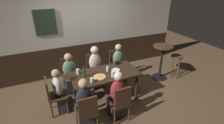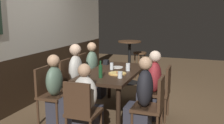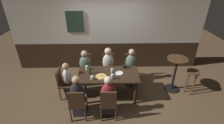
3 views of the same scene
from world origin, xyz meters
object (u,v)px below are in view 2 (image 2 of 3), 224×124
at_px(pizza, 117,73).
at_px(tumbler_water, 86,75).
at_px(bar_stool, 140,58).
at_px(side_bar_table, 129,59).
at_px(chair_left_far, 48,92).
at_px(person_head_west, 87,109).
at_px(person_left_near, 141,104).
at_px(beer_glass_tall, 112,67).
at_px(chair_mid_near, 161,90).
at_px(person_right_far, 94,74).
at_px(dining_table, 113,76).
at_px(highball_clear, 120,75).
at_px(chair_left_near, 153,104).
at_px(chair_right_far, 87,72).
at_px(plate_white_large, 117,67).
at_px(person_left_far, 58,95).
at_px(chair_head_west, 81,110).
at_px(chair_mid_far, 70,81).
at_px(person_mid_near, 151,90).
at_px(condiment_caddy, 106,62).
at_px(person_mid_far, 78,81).
at_px(beer_bottle_green, 100,71).
at_px(pint_glass_stout, 128,68).

bearing_deg(pizza, tumbler_water, 138.04).
bearing_deg(bar_stool, side_bar_table, 161.57).
height_order(chair_left_far, person_head_west, person_head_west).
height_order(person_left_near, beer_glass_tall, person_left_near).
height_order(chair_mid_near, person_right_far, person_right_far).
distance_m(dining_table, highball_clear, 0.50).
height_order(chair_left_near, pizza, chair_left_near).
xyz_separation_m(chair_mid_near, beer_glass_tall, (0.10, 0.89, 0.30)).
relative_size(chair_right_far, plate_white_large, 4.13).
xyz_separation_m(chair_left_near, chair_mid_near, (0.71, 0.00, 0.00)).
relative_size(person_left_far, beer_glass_tall, 9.00).
distance_m(chair_head_west, beer_glass_tall, 1.35).
xyz_separation_m(chair_mid_far, chair_right_far, (0.71, 0.00, 0.00)).
xyz_separation_m(chair_left_far, person_mid_near, (0.71, -1.49, -0.02)).
xyz_separation_m(chair_mid_near, chair_right_far, (0.71, 1.65, 0.00)).
bearing_deg(beer_glass_tall, chair_left_far, 136.43).
height_order(chair_mid_far, side_bar_table, side_bar_table).
distance_m(chair_mid_far, pizza, 1.02).
xyz_separation_m(condiment_caddy, side_bar_table, (1.44, -0.05, -0.17)).
height_order(chair_mid_near, plate_white_large, chair_mid_near).
bearing_deg(person_mid_far, dining_table, -90.00).
relative_size(dining_table, highball_clear, 15.95).
bearing_deg(highball_clear, person_left_near, -126.36).
bearing_deg(beer_glass_tall, person_left_far, 143.22).
bearing_deg(person_right_far, beer_glass_tall, -135.22).
xyz_separation_m(chair_left_far, chair_head_west, (-0.51, -0.83, 0.00)).
distance_m(chair_right_far, plate_white_large, 0.94).
bearing_deg(person_mid_far, beer_bottle_green, -127.65).
distance_m(person_left_far, beer_glass_tall, 1.06).
bearing_deg(chair_head_west, chair_left_far, 58.24).
bearing_deg(highball_clear, chair_head_west, 162.22).
height_order(person_head_west, side_bar_table, person_head_west).
bearing_deg(pizza, chair_mid_near, -74.93).
height_order(person_left_near, pizza, person_left_near).
distance_m(chair_left_near, chair_left_far, 1.65).
xyz_separation_m(pint_glass_stout, beer_bottle_green, (-0.59, 0.26, 0.05)).
bearing_deg(bar_stool, beer_bottle_green, -178.41).
distance_m(person_mid_far, person_head_west, 1.25).
height_order(person_right_far, beer_glass_tall, person_right_far).
bearing_deg(chair_left_near, beer_bottle_green, 75.92).
relative_size(chair_mid_far, side_bar_table, 0.84).
distance_m(person_left_near, person_mid_far, 1.51).
bearing_deg(pint_glass_stout, person_left_near, -152.01).
bearing_deg(condiment_caddy, chair_left_far, 156.45).
height_order(chair_mid_near, tumbler_water, chair_mid_near).
relative_size(chair_left_near, pizza, 3.03).
relative_size(person_left_far, pizza, 3.76).
distance_m(person_left_far, person_right_far, 1.42).
relative_size(person_head_west, condiment_caddy, 9.79).
bearing_deg(person_left_near, side_bar_table, 19.34).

